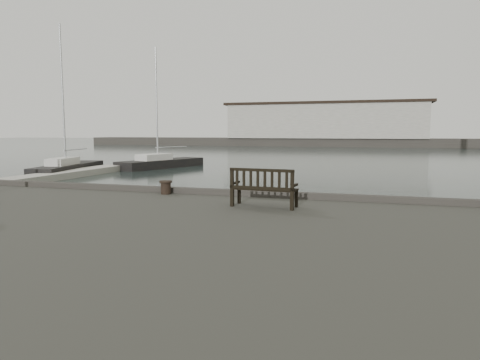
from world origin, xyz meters
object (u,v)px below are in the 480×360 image
(yacht_b, at_px, (69,171))
(yacht_d, at_px, (162,165))
(bench, at_px, (264,195))
(bollard_left, at_px, (166,187))

(yacht_b, height_order, yacht_d, yacht_b)
(yacht_b, xyz_separation_m, yacht_d, (4.81, 7.77, -0.02))
(bench, xyz_separation_m, yacht_b, (-22.01, 19.67, -1.64))
(bench, relative_size, bollard_left, 4.18)
(bench, bearing_deg, bollard_left, 162.98)
(bench, xyz_separation_m, yacht_d, (-17.20, 27.44, -1.65))
(bollard_left, bearing_deg, bench, -21.31)
(bollard_left, xyz_separation_m, yacht_b, (-18.40, 18.26, -1.53))
(bollard_left, relative_size, yacht_b, 0.03)
(bench, relative_size, yacht_d, 0.15)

